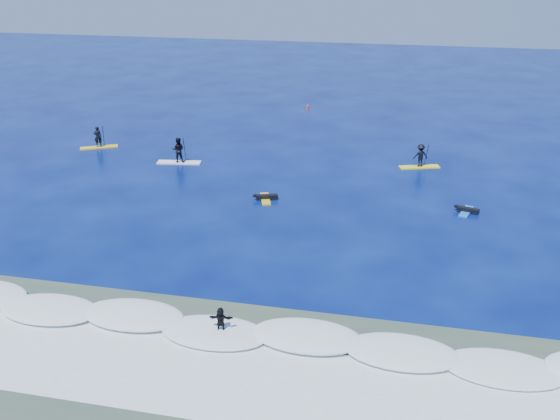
% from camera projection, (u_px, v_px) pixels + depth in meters
% --- Properties ---
extents(ground, '(160.00, 160.00, 0.00)m').
position_uv_depth(ground, '(252.00, 235.00, 36.58)').
color(ground, '#030D47').
rests_on(ground, ground).
extents(shallow_water, '(90.00, 13.00, 0.01)m').
position_uv_depth(shallow_water, '(160.00, 386.00, 23.98)').
color(shallow_water, '#364A3D').
rests_on(shallow_water, ground).
extents(breaking_wave, '(40.00, 6.00, 0.30)m').
position_uv_depth(breaking_wave, '(195.00, 329.00, 27.58)').
color(breaking_wave, white).
rests_on(breaking_wave, ground).
extents(whitewater, '(34.00, 5.00, 0.02)m').
position_uv_depth(whitewater, '(170.00, 370.00, 24.88)').
color(whitewater, silver).
rests_on(whitewater, ground).
extents(sup_paddler_left, '(3.05, 2.13, 2.14)m').
position_uv_depth(sup_paddler_left, '(98.00, 140.00, 52.10)').
color(sup_paddler_left, yellow).
rests_on(sup_paddler_left, ground).
extents(sup_paddler_center, '(3.47, 1.34, 2.37)m').
position_uv_depth(sup_paddler_center, '(178.00, 152.00, 48.36)').
color(sup_paddler_center, white).
rests_on(sup_paddler_center, ground).
extents(sup_paddler_right, '(3.15, 1.71, 2.15)m').
position_uv_depth(sup_paddler_right, '(420.00, 157.00, 47.38)').
color(sup_paddler_right, yellow).
rests_on(sup_paddler_right, ground).
extents(prone_paddler_near, '(1.66, 2.19, 0.44)m').
position_uv_depth(prone_paddler_near, '(266.00, 198.00, 41.61)').
color(prone_paddler_near, gold).
rests_on(prone_paddler_near, ground).
extents(prone_paddler_far, '(1.59, 2.08, 0.42)m').
position_uv_depth(prone_paddler_far, '(467.00, 210.00, 39.61)').
color(prone_paddler_far, blue).
rests_on(prone_paddler_far, ground).
extents(wave_surfer, '(1.74, 0.67, 1.23)m').
position_uv_depth(wave_surfer, '(221.00, 322.00, 26.83)').
color(wave_surfer, white).
rests_on(wave_surfer, breaking_wave).
extents(marker_buoy, '(0.25, 0.25, 0.59)m').
position_uv_depth(marker_buoy, '(308.00, 107.00, 64.55)').
color(marker_buoy, '#FC3C16').
rests_on(marker_buoy, ground).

